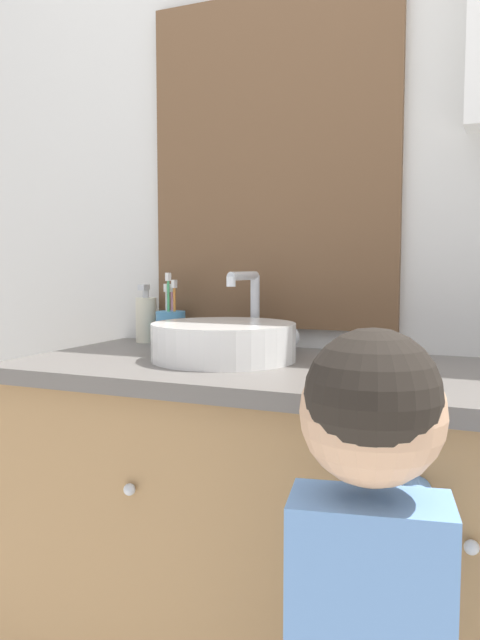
{
  "coord_description": "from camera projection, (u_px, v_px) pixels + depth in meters",
  "views": [
    {
      "loc": [
        0.36,
        -0.97,
        1.0
      ],
      "look_at": [
        -0.18,
        0.26,
        0.89
      ],
      "focal_mm": 35.0,
      "sensor_mm": 36.0,
      "label": 1
    }
  ],
  "objects": [
    {
      "name": "toothbrush_holder",
      "position": [
        171.0,
        326.0,
        1.71
      ],
      "size": [
        0.08,
        0.08,
        0.2
      ],
      "color": "#4C93C6",
      "rests_on": "vanity_counter"
    },
    {
      "name": "wall_back",
      "position": [
        369.0,
        160.0,
        1.57
      ],
      "size": [
        3.2,
        0.18,
        2.5
      ],
      "color": "silver",
      "rests_on": "ground_plane"
    },
    {
      "name": "soap_dispenser",
      "position": [
        146.0,
        319.0,
        1.77
      ],
      "size": [
        0.06,
        0.06,
        0.16
      ],
      "color": "beige",
      "rests_on": "vanity_counter"
    },
    {
      "name": "vanity_counter",
      "position": [
        323.0,
        543.0,
        1.37
      ],
      "size": [
        1.41,
        0.58,
        0.79
      ],
      "color": "#A37A4C",
      "rests_on": "ground_plane"
    },
    {
      "name": "child_figure",
      "position": [
        370.0,
        593.0,
        0.81
      ],
      "size": [
        0.23,
        0.46,
        0.93
      ],
      "color": "slate",
      "rests_on": "ground_plane"
    },
    {
      "name": "sink_basin",
      "position": [
        225.0,
        340.0,
        1.44
      ],
      "size": [
        0.33,
        0.39,
        0.2
      ],
      "color": "white",
      "rests_on": "vanity_counter"
    }
  ]
}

